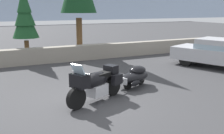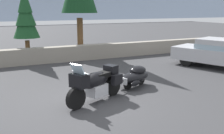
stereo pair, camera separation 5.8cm
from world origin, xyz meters
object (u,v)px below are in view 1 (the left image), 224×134
car_shaped_trailer (135,76)px  sedan_at_right_edge (222,52)px  touring_motorcycle (96,83)px  pine_tree_secondary (25,15)px

car_shaped_trailer → sedan_at_right_edge: (5.41, 0.90, 0.36)m
touring_motorcycle → sedan_at_right_edge: 7.56m
car_shaped_trailer → sedan_at_right_edge: bearing=9.4°
car_shaped_trailer → sedan_at_right_edge: 5.50m
car_shaped_trailer → sedan_at_right_edge: size_ratio=0.44×
touring_motorcycle → pine_tree_secondary: 7.80m
touring_motorcycle → pine_tree_secondary: (-0.99, 7.50, 1.89)m
sedan_at_right_edge → pine_tree_secondary: (-8.33, 5.71, 1.74)m
sedan_at_right_edge → pine_tree_secondary: 10.25m
touring_motorcycle → pine_tree_secondary: pine_tree_secondary is taller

